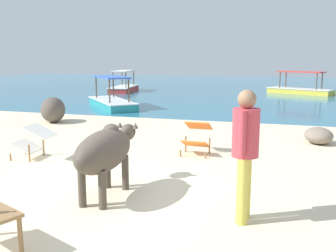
# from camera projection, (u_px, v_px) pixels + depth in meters

# --- Properties ---
(sand_beach) EXTENTS (18.00, 14.00, 0.04)m
(sand_beach) POSITION_uv_depth(u_px,v_px,m) (108.00, 195.00, 5.60)
(sand_beach) COLOR beige
(sand_beach) RESTS_ON ground
(water_surface) EXTENTS (60.00, 36.00, 0.03)m
(water_surface) POSITION_uv_depth(u_px,v_px,m) (248.00, 88.00, 26.31)
(water_surface) COLOR teal
(water_surface) RESTS_ON ground
(cow) EXTENTS (0.58, 1.83, 1.04)m
(cow) POSITION_uv_depth(u_px,v_px,m) (106.00, 150.00, 5.38)
(cow) COLOR #4C4238
(cow) RESTS_ON sand_beach
(deck_chair_near) EXTENTS (0.81, 0.60, 0.68)m
(deck_chair_near) POSITION_uv_depth(u_px,v_px,m) (34.00, 140.00, 7.51)
(deck_chair_near) COLOR olive
(deck_chair_near) RESTS_ON sand_beach
(deck_chair_far) EXTENTS (0.56, 0.77, 0.68)m
(deck_chair_far) POSITION_uv_depth(u_px,v_px,m) (197.00, 135.00, 7.93)
(deck_chair_far) COLOR olive
(deck_chair_far) RESTS_ON sand_beach
(person_standing) EXTENTS (0.32, 0.51, 1.62)m
(person_standing) POSITION_uv_depth(u_px,v_px,m) (245.00, 146.00, 4.50)
(person_standing) COLOR #DBC64C
(person_standing) RESTS_ON sand_beach
(shore_rock_large) EXTENTS (0.77, 0.87, 0.39)m
(shore_rock_large) POSITION_uv_depth(u_px,v_px,m) (319.00, 135.00, 8.87)
(shore_rock_large) COLOR gray
(shore_rock_large) RESTS_ON sand_beach
(shore_rock_medium) EXTENTS (1.14, 1.28, 0.79)m
(shore_rock_medium) POSITION_uv_depth(u_px,v_px,m) (53.00, 110.00, 11.85)
(shore_rock_medium) COLOR brown
(shore_rock_medium) RESTS_ON sand_beach
(boat_red) EXTENTS (1.76, 3.82, 1.29)m
(boat_red) POSITION_uv_depth(u_px,v_px,m) (124.00, 87.00, 23.38)
(boat_red) COLOR #C63833
(boat_red) RESTS_ON water_surface
(boat_yellow) EXTENTS (3.81, 2.63, 1.29)m
(boat_yellow) POSITION_uv_depth(u_px,v_px,m) (300.00, 89.00, 21.74)
(boat_yellow) COLOR gold
(boat_yellow) RESTS_ON water_surface
(boat_teal) EXTENTS (3.29, 3.53, 1.29)m
(boat_teal) POSITION_uv_depth(u_px,v_px,m) (112.00, 101.00, 15.68)
(boat_teal) COLOR teal
(boat_teal) RESTS_ON water_surface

